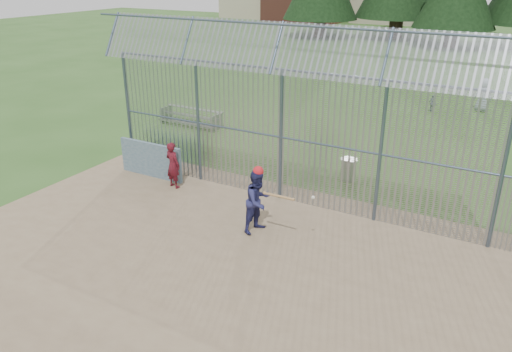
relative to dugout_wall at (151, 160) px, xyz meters
The scene contains 11 objects.
ground 5.47m from the dugout_wall, 32.23° to the right, with size 120.00×120.00×0.00m, color #2D511E.
dirt_infield 5.75m from the dugout_wall, 36.47° to the right, with size 14.00×10.00×0.02m, color #756047.
dugout_wall is the anchor object (origin of this frame).
batter 5.27m from the dugout_wall, 17.09° to the right, with size 0.85×0.66×1.76m, color navy.
onlooker 1.28m from the dugout_wall, 15.98° to the right, with size 0.56×0.37×1.53m, color maroon.
bg_kid_standing 17.03m from the dugout_wall, 59.09° to the left, with size 0.81×0.53×1.65m, color gray.
bg_kid_seated 14.80m from the dugout_wall, 63.31° to the left, with size 0.51×0.21×0.87m, color slate.
batting_gear 5.51m from the dugout_wall, 16.89° to the right, with size 1.76×0.34×0.68m.
trash_can 6.69m from the dugout_wall, 27.20° to the left, with size 0.56×0.56×0.82m.
bleacher 6.02m from the dugout_wall, 113.62° to the left, with size 3.00×0.95×0.72m.
backstop_fence 6.66m from the dugout_wall, ahead, with size 20.09×0.81×5.30m.
Camera 1 is at (6.27, -9.12, 6.67)m, focal length 35.00 mm.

